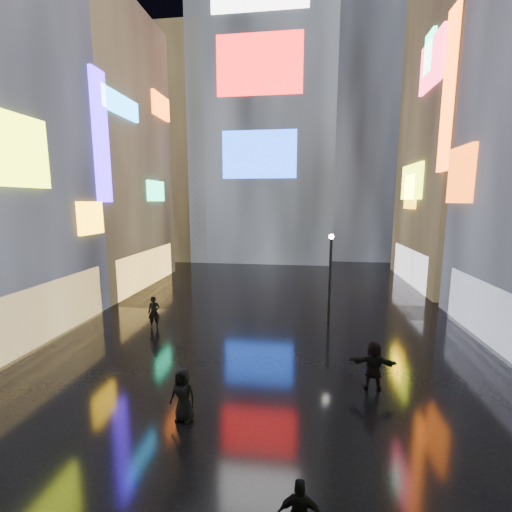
# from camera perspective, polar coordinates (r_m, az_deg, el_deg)

# --- Properties ---
(ground) EXTENTS (140.00, 140.00, 0.00)m
(ground) POSITION_cam_1_polar(r_m,az_deg,el_deg) (21.97, 2.82, -9.63)
(ground) COLOR black
(ground) RESTS_ON ground
(building_left_far) EXTENTS (10.28, 12.00, 22.00)m
(building_left_far) POSITION_cam_1_polar(r_m,az_deg,el_deg) (32.29, -26.64, 15.18)
(building_left_far) COLOR black
(building_left_far) RESTS_ON ground
(building_right_far) EXTENTS (10.28, 12.00, 28.00)m
(building_right_far) POSITION_cam_1_polar(r_m,az_deg,el_deg) (34.57, 33.94, 19.19)
(building_right_far) COLOR black
(building_right_far) RESTS_ON ground
(tower_main) EXTENTS (16.00, 14.20, 42.00)m
(tower_main) POSITION_cam_1_polar(r_m,az_deg,el_deg) (47.06, 1.75, 26.38)
(tower_main) COLOR black
(tower_main) RESTS_ON ground
(tower_flank_right) EXTENTS (12.00, 12.00, 34.00)m
(tower_flank_right) POSITION_cam_1_polar(r_m,az_deg,el_deg) (48.33, 17.30, 20.62)
(tower_flank_right) COLOR black
(tower_flank_right) RESTS_ON ground
(tower_flank_left) EXTENTS (10.00, 10.00, 26.00)m
(tower_flank_left) POSITION_cam_1_polar(r_m,az_deg,el_deg) (45.91, -12.96, 16.36)
(tower_flank_left) COLOR black
(tower_flank_left) RESTS_ON ground
(lamp_far) EXTENTS (0.30, 0.30, 5.20)m
(lamp_far) POSITION_cam_1_polar(r_m,az_deg,el_deg) (20.37, 12.25, -2.74)
(lamp_far) COLOR black
(lamp_far) RESTS_ON ground
(pedestrian_4) EXTENTS (0.95, 0.70, 1.77)m
(pedestrian_4) POSITION_cam_1_polar(r_m,az_deg,el_deg) (12.17, -12.06, -21.63)
(pedestrian_4) COLOR black
(pedestrian_4) RESTS_ON ground
(pedestrian_5) EXTENTS (1.79, 0.68, 1.90)m
(pedestrian_5) POSITION_cam_1_polar(r_m,az_deg,el_deg) (14.21, 18.99, -16.88)
(pedestrian_5) COLOR black
(pedestrian_5) RESTS_ON ground
(pedestrian_6) EXTENTS (0.76, 0.61, 1.81)m
(pedestrian_6) POSITION_cam_1_polar(r_m,az_deg,el_deg) (20.24, -16.63, -8.97)
(pedestrian_6) COLOR black
(pedestrian_6) RESTS_ON ground
(umbrella_2) EXTENTS (1.22, 1.21, 0.80)m
(umbrella_2) POSITION_cam_1_polar(r_m,az_deg,el_deg) (11.57, -12.28, -16.16)
(umbrella_2) COLOR black
(umbrella_2) RESTS_ON pedestrian_4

